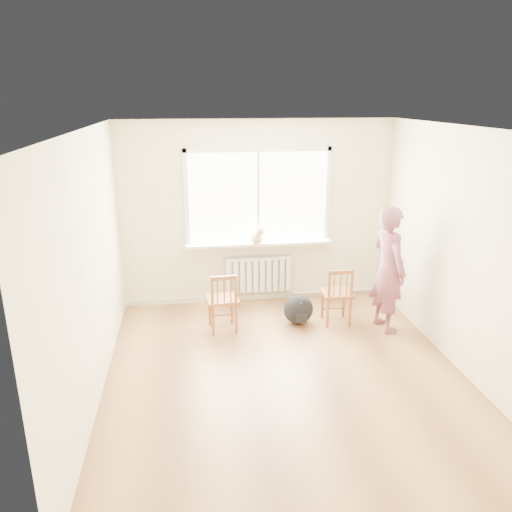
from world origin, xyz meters
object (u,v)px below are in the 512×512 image
object	(u,v)px
chair_right	(338,296)
person	(388,269)
cat	(256,235)
backpack	(298,310)
chair_left	(223,302)

from	to	relation	value
chair_right	person	bearing A→B (deg)	161.38
cat	backpack	size ratio (longest dim) A/B	1.09
chair_left	backpack	size ratio (longest dim) A/B	1.99
chair_left	cat	xyz separation A→B (m)	(0.56, 0.82, 0.66)
person	cat	size ratio (longest dim) A/B	3.77
chair_left	backpack	world-z (taller)	chair_left
cat	chair_left	bearing A→B (deg)	-140.10
person	backpack	xyz separation A→B (m)	(-1.12, 0.30, -0.63)
chair_left	person	world-z (taller)	person
person	cat	distance (m)	1.92
backpack	chair_right	bearing A→B (deg)	-8.41
cat	backpack	bearing A→B (deg)	-73.09
chair_left	chair_right	world-z (taller)	same
chair_left	person	size ratio (longest dim) A/B	0.49
person	backpack	distance (m)	1.32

